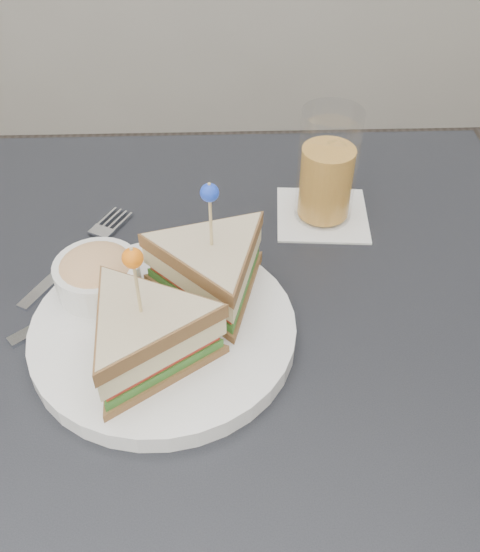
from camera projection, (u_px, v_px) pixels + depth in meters
The scene contains 5 objects.
table at pixel (232, 359), 0.74m from camera, with size 0.80×0.80×0.75m.
plate_meal at pixel (168, 305), 0.63m from camera, with size 0.32×0.31×0.17m.
cutlery_fork at pixel (82, 251), 0.76m from camera, with size 0.12×0.19×0.01m.
cutlery_knife at pixel (85, 302), 0.70m from camera, with size 0.17×0.14×0.01m.
drink_set at pixel (327, 173), 0.78m from camera, with size 0.13×0.13×0.15m.
Camera 1 is at (-0.01, -0.48, 1.25)m, focal length 40.00 mm.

